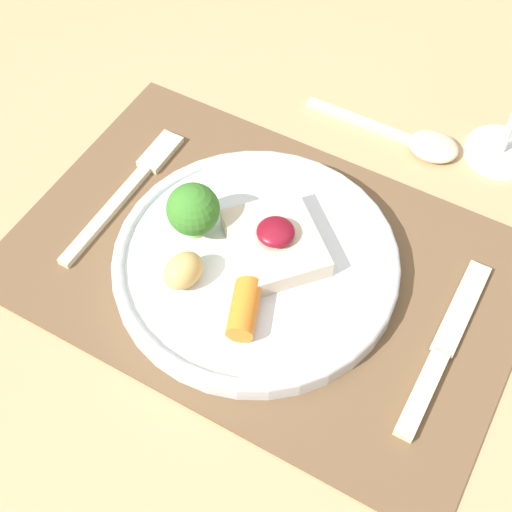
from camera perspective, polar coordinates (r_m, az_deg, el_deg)
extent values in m
plane|color=brown|center=(1.34, 0.38, -18.78)|extent=(8.00, 8.00, 0.00)
cube|color=tan|center=(0.67, 0.72, -1.51)|extent=(1.47, 1.24, 0.03)
cylinder|color=tan|center=(1.53, -11.87, 16.46)|extent=(0.06, 0.06, 0.71)
cube|color=brown|center=(0.66, 0.74, -0.72)|extent=(0.46, 0.31, 0.00)
cylinder|color=silver|center=(0.65, 0.00, -0.60)|extent=(0.26, 0.26, 0.02)
torus|color=silver|center=(0.64, 0.00, -0.20)|extent=(0.26, 0.26, 0.01)
cube|color=beige|center=(0.64, 1.55, 1.05)|extent=(0.12, 0.12, 0.02)
ellipsoid|color=maroon|center=(0.63, 1.58, 1.95)|extent=(0.03, 0.03, 0.01)
cylinder|color=#84B256|center=(0.65, -4.90, 2.34)|extent=(0.01, 0.01, 0.02)
sphere|color=#387A28|center=(0.63, -5.06, 3.75)|extent=(0.05, 0.05, 0.05)
cylinder|color=orange|center=(0.60, -0.96, -4.26)|extent=(0.04, 0.06, 0.02)
ellipsoid|color=tan|center=(0.62, -5.85, -1.18)|extent=(0.04, 0.04, 0.03)
cube|color=beige|center=(0.70, -11.89, 3.29)|extent=(0.01, 0.14, 0.01)
cube|color=beige|center=(0.75, -7.66, 8.27)|extent=(0.02, 0.05, 0.01)
cube|color=beige|center=(0.61, 13.13, -10.70)|extent=(0.02, 0.08, 0.01)
cube|color=beige|center=(0.65, 16.13, -3.99)|extent=(0.02, 0.10, 0.00)
cube|color=beige|center=(0.79, 8.21, 10.66)|extent=(0.12, 0.01, 0.01)
ellipsoid|color=beige|center=(0.77, 14.01, 8.51)|extent=(0.05, 0.04, 0.02)
cylinder|color=white|center=(0.79, 18.94, 7.85)|extent=(0.07, 0.07, 0.01)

